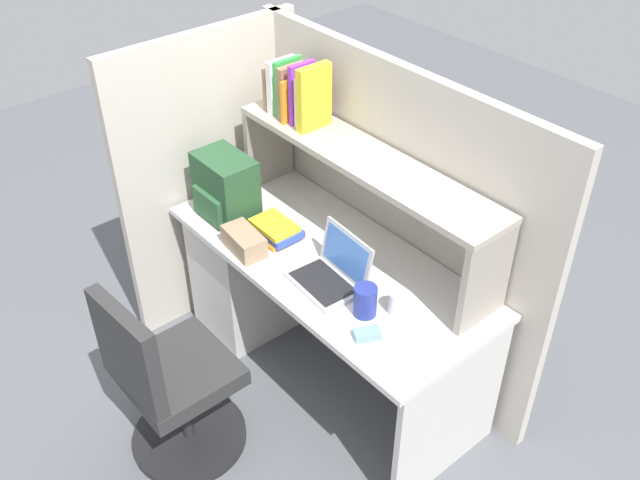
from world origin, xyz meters
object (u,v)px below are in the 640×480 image
at_px(tissue_box, 244,241).
at_px(office_chair, 169,388).
at_px(laptop, 332,272).
at_px(backpack, 225,187).
at_px(snack_canister, 365,301).
at_px(paper_cup, 397,302).
at_px(computer_mouse, 367,334).

relative_size(tissue_box, office_chair, 0.24).
bearing_deg(laptop, backpack, -175.39).
height_order(laptop, snack_canister, laptop).
xyz_separation_m(paper_cup, office_chair, (-0.53, -0.80, -0.39)).
bearing_deg(snack_canister, office_chair, -122.95).
xyz_separation_m(computer_mouse, paper_cup, (-0.03, 0.19, 0.03)).
bearing_deg(office_chair, snack_canister, -126.94).
bearing_deg(laptop, office_chair, -106.38).
height_order(laptop, paper_cup, laptop).
height_order(paper_cup, tissue_box, paper_cup).
bearing_deg(paper_cup, snack_canister, -125.92).
bearing_deg(backpack, tissue_box, -19.48).
relative_size(tissue_box, snack_canister, 1.62).
relative_size(computer_mouse, tissue_box, 0.47).
height_order(laptop, computer_mouse, laptop).
xyz_separation_m(backpack, computer_mouse, (1.06, -0.06, -0.14)).
xyz_separation_m(paper_cup, snack_canister, (-0.08, -0.11, 0.02)).
height_order(laptop, tissue_box, laptop).
bearing_deg(snack_canister, computer_mouse, -39.39).
bearing_deg(tissue_box, laptop, 26.27).
relative_size(laptop, paper_cup, 3.24).
bearing_deg(backpack, paper_cup, 7.40).
xyz_separation_m(computer_mouse, snack_canister, (-0.11, 0.09, 0.05)).
bearing_deg(paper_cup, office_chair, -123.36).
relative_size(paper_cup, snack_canister, 0.74).
distance_m(paper_cup, tissue_box, 0.78).
distance_m(tissue_box, office_chair, 0.72).
height_order(backpack, computer_mouse, backpack).
relative_size(laptop, computer_mouse, 3.15).
xyz_separation_m(laptop, office_chair, (-0.21, -0.73, -0.39)).
bearing_deg(office_chair, tissue_box, -73.71).
bearing_deg(computer_mouse, laptop, -173.14).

